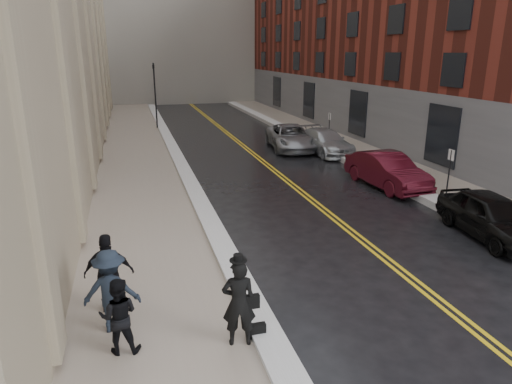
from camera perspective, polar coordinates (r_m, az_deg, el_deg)
ground at (r=10.73m, az=14.38°, el=-17.86°), size 160.00×160.00×0.00m
sidewalk_left at (r=24.25m, az=-14.51°, el=2.33°), size 4.00×64.00×0.15m
sidewalk_right at (r=27.86m, az=14.47°, el=4.22°), size 3.00×64.00×0.15m
lane_stripe_a at (r=25.28m, az=1.27°, el=3.31°), size 0.12×64.00×0.01m
lane_stripe_b at (r=25.35m, az=1.79°, el=3.34°), size 0.12×64.00×0.01m
snow_ridge_left at (r=24.36m, az=-9.11°, el=2.87°), size 0.70×60.80×0.26m
snow_ridge_right at (r=26.98m, az=11.05°, el=4.20°), size 0.85×60.80×0.30m
building_right at (r=37.84m, az=21.97°, el=20.49°), size 14.00×50.00×18.00m
traffic_signal at (r=37.67m, az=-12.51°, el=12.26°), size 0.18×0.15×5.20m
parking_sign_near at (r=20.53m, az=23.01°, el=2.53°), size 0.06×0.35×2.23m
parking_sign_far at (r=30.61m, az=9.14°, el=8.13°), size 0.06×0.35×2.23m
car_black at (r=17.31m, az=27.35°, el=-2.67°), size 2.24×4.62×1.52m
car_maroon at (r=21.95m, az=16.04°, el=2.62°), size 2.06×4.95×1.59m
car_silver_near at (r=28.58m, az=8.62°, el=6.25°), size 2.39×5.20×1.47m
car_silver_far at (r=29.59m, az=4.37°, el=6.85°), size 3.27×5.87×1.55m
pedestrian_main at (r=9.67m, az=-2.17°, el=-13.69°), size 0.77×0.58×1.92m
pedestrian_a at (r=9.91m, az=-16.80°, el=-14.61°), size 0.88×0.73×1.63m
pedestrian_b at (r=10.59m, az=-17.67°, el=-11.69°), size 1.32×0.88×1.90m
pedestrian_c at (r=11.34m, az=-17.89°, el=-9.61°), size 1.17×0.57×1.93m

